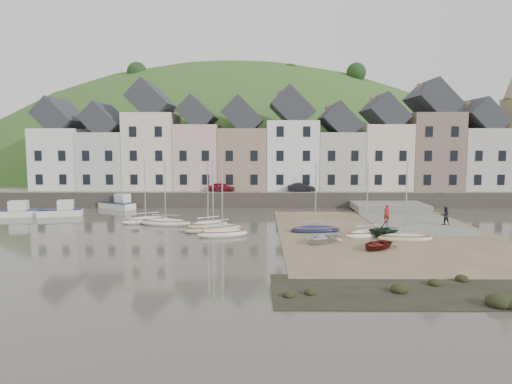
{
  "coord_description": "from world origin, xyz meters",
  "views": [
    {
      "loc": [
        0.37,
        -38.91,
        7.72
      ],
      "look_at": [
        0.0,
        6.0,
        3.0
      ],
      "focal_mm": 32.99,
      "sensor_mm": 36.0,
      "label": 1
    }
  ],
  "objects_px": {
    "sailboat_0": "(166,222)",
    "car_left": "(221,187)",
    "rowboat_red": "(376,245)",
    "car_right": "(301,187)",
    "rowboat_white": "(321,238)",
    "person_dark": "(445,216)",
    "person_red": "(386,214)",
    "rowboat_green": "(384,229)"
  },
  "relations": [
    {
      "from": "car_left",
      "to": "car_right",
      "type": "height_order",
      "value": "car_left"
    },
    {
      "from": "sailboat_0",
      "to": "rowboat_red",
      "type": "distance_m",
      "value": 20.04
    },
    {
      "from": "person_red",
      "to": "rowboat_white",
      "type": "bearing_deg",
      "value": 39.67
    },
    {
      "from": "rowboat_red",
      "to": "person_dark",
      "type": "bearing_deg",
      "value": 92.97
    },
    {
      "from": "rowboat_green",
      "to": "person_dark",
      "type": "relative_size",
      "value": 1.6
    },
    {
      "from": "person_red",
      "to": "person_dark",
      "type": "xyz_separation_m",
      "value": [
        5.17,
        -1.01,
        -0.02
      ]
    },
    {
      "from": "sailboat_0",
      "to": "person_dark",
      "type": "height_order",
      "value": "sailboat_0"
    },
    {
      "from": "car_left",
      "to": "car_right",
      "type": "relative_size",
      "value": 0.98
    },
    {
      "from": "sailboat_0",
      "to": "rowboat_red",
      "type": "relative_size",
      "value": 2.05
    },
    {
      "from": "rowboat_white",
      "to": "rowboat_red",
      "type": "bearing_deg",
      "value": 14.25
    },
    {
      "from": "sailboat_0",
      "to": "car_left",
      "type": "bearing_deg",
      "value": 74.77
    },
    {
      "from": "rowboat_white",
      "to": "rowboat_red",
      "type": "xyz_separation_m",
      "value": [
        3.74,
        -2.19,
        -0.03
      ]
    },
    {
      "from": "rowboat_green",
      "to": "car_right",
      "type": "bearing_deg",
      "value": -179.84
    },
    {
      "from": "rowboat_red",
      "to": "car_left",
      "type": "relative_size",
      "value": 0.92
    },
    {
      "from": "car_right",
      "to": "person_red",
      "type": "bearing_deg",
      "value": -149.86
    },
    {
      "from": "rowboat_red",
      "to": "car_right",
      "type": "height_order",
      "value": "car_right"
    },
    {
      "from": "sailboat_0",
      "to": "rowboat_red",
      "type": "bearing_deg",
      "value": -30.27
    },
    {
      "from": "rowboat_green",
      "to": "car_right",
      "type": "relative_size",
      "value": 0.79
    },
    {
      "from": "rowboat_red",
      "to": "person_dark",
      "type": "xyz_separation_m",
      "value": [
        8.81,
        9.91,
        0.59
      ]
    },
    {
      "from": "rowboat_red",
      "to": "rowboat_green",
      "type": "bearing_deg",
      "value": 113.0
    },
    {
      "from": "person_dark",
      "to": "car_right",
      "type": "relative_size",
      "value": 0.5
    },
    {
      "from": "sailboat_0",
      "to": "rowboat_green",
      "type": "distance_m",
      "value": 19.87
    },
    {
      "from": "car_left",
      "to": "sailboat_0",
      "type": "bearing_deg",
      "value": 176.78
    },
    {
      "from": "sailboat_0",
      "to": "rowboat_green",
      "type": "bearing_deg",
      "value": -17.46
    },
    {
      "from": "rowboat_white",
      "to": "rowboat_green",
      "type": "height_order",
      "value": "rowboat_green"
    },
    {
      "from": "car_left",
      "to": "person_red",
      "type": "bearing_deg",
      "value": -117.69
    },
    {
      "from": "sailboat_0",
      "to": "rowboat_white",
      "type": "bearing_deg",
      "value": -30.25
    },
    {
      "from": "car_left",
      "to": "person_dark",
      "type": "bearing_deg",
      "value": -112.26
    },
    {
      "from": "car_right",
      "to": "rowboat_red",
      "type": "bearing_deg",
      "value": -168.57
    },
    {
      "from": "person_dark",
      "to": "rowboat_red",
      "type": "bearing_deg",
      "value": 47.78
    },
    {
      "from": "rowboat_red",
      "to": "person_red",
      "type": "bearing_deg",
      "value": 116.19
    },
    {
      "from": "car_right",
      "to": "rowboat_green",
      "type": "bearing_deg",
      "value": -162.76
    },
    {
      "from": "rowboat_red",
      "to": "person_red",
      "type": "xyz_separation_m",
      "value": [
        3.63,
        10.92,
        0.61
      ]
    },
    {
      "from": "rowboat_red",
      "to": "car_right",
      "type": "bearing_deg",
      "value": 142.05
    },
    {
      "from": "person_red",
      "to": "car_left",
      "type": "relative_size",
      "value": 0.52
    },
    {
      "from": "sailboat_0",
      "to": "person_red",
      "type": "bearing_deg",
      "value": 2.22
    },
    {
      "from": "person_red",
      "to": "car_right",
      "type": "xyz_separation_m",
      "value": [
        -6.9,
        14.03,
        1.18
      ]
    },
    {
      "from": "rowboat_red",
      "to": "sailboat_0",
      "type": "bearing_deg",
      "value": -165.68
    },
    {
      "from": "person_red",
      "to": "car_left",
      "type": "xyz_separation_m",
      "value": [
        -16.9,
        14.03,
        1.18
      ]
    },
    {
      "from": "rowboat_red",
      "to": "car_left",
      "type": "xyz_separation_m",
      "value": [
        -13.27,
        24.95,
        1.79
      ]
    },
    {
      "from": "rowboat_green",
      "to": "person_red",
      "type": "bearing_deg",
      "value": 150.5
    },
    {
      "from": "rowboat_white",
      "to": "person_dark",
      "type": "bearing_deg",
      "value": 76.19
    }
  ]
}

